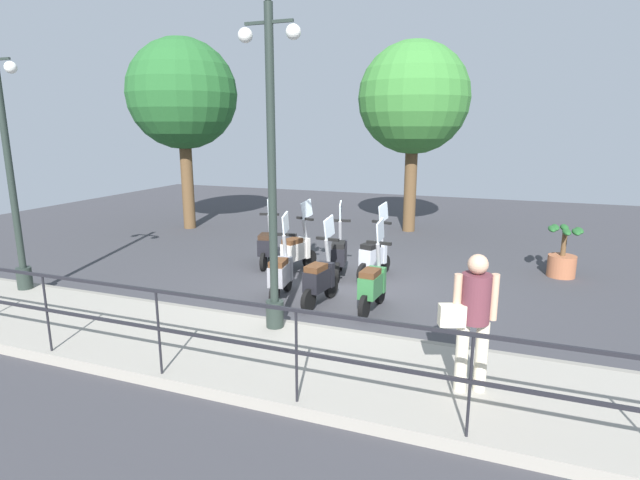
# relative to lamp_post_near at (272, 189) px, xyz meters

# --- Properties ---
(ground_plane) EXTENTS (28.00, 28.00, 0.00)m
(ground_plane) POSITION_rel_lamp_post_near_xyz_m (2.40, -0.24, -2.21)
(ground_plane) COLOR #38383D
(promenade_walkway) EXTENTS (2.20, 20.00, 0.15)m
(promenade_walkway) POSITION_rel_lamp_post_near_xyz_m (-0.75, -0.24, -2.13)
(promenade_walkway) COLOR gray
(promenade_walkway) RESTS_ON ground_plane
(fence_railing) EXTENTS (0.04, 16.03, 1.07)m
(fence_railing) POSITION_rel_lamp_post_near_xyz_m (-1.80, -0.24, -1.30)
(fence_railing) COLOR black
(fence_railing) RESTS_ON promenade_walkway
(lamp_post_near) EXTENTS (0.26, 0.90, 4.62)m
(lamp_post_near) POSITION_rel_lamp_post_near_xyz_m (0.00, 0.00, 0.00)
(lamp_post_near) COLOR #232D28
(lamp_post_near) RESTS_ON promenade_walkway
(lamp_post_far) EXTENTS (0.26, 0.90, 4.38)m
(lamp_post_far) POSITION_rel_lamp_post_near_xyz_m (-0.00, 5.09, -0.12)
(lamp_post_far) COLOR #232D28
(lamp_post_far) RESTS_ON promenade_walkway
(pedestrian_with_bag) EXTENTS (0.46, 0.61, 1.59)m
(pedestrian_with_bag) POSITION_rel_lamp_post_near_xyz_m (-0.90, -2.84, -1.13)
(pedestrian_with_bag) COLOR beige
(pedestrian_with_bag) RESTS_ON promenade_walkway
(tree_large) EXTENTS (3.19, 3.19, 5.59)m
(tree_large) POSITION_rel_lamp_post_near_xyz_m (6.47, 6.03, 1.76)
(tree_large) COLOR brown
(tree_large) RESTS_ON ground_plane
(tree_distant) EXTENTS (3.16, 3.16, 5.44)m
(tree_distant) POSITION_rel_lamp_post_near_xyz_m (8.41, -0.40, 1.62)
(tree_distant) COLOR brown
(tree_distant) RESTS_ON ground_plane
(potted_palm) EXTENTS (1.06, 0.66, 1.05)m
(potted_palm) POSITION_rel_lamp_post_near_xyz_m (4.86, -4.28, -1.76)
(potted_palm) COLOR #9E5B3D
(potted_palm) RESTS_ON ground_plane
(scooter_near_0) EXTENTS (1.23, 0.44, 1.54)m
(scooter_near_0) POSITION_rel_lamp_post_near_xyz_m (1.53, -1.09, -1.73)
(scooter_near_0) COLOR black
(scooter_near_0) RESTS_ON ground_plane
(scooter_near_1) EXTENTS (1.23, 0.45, 1.54)m
(scooter_near_1) POSITION_rel_lamp_post_near_xyz_m (1.50, -0.15, -1.73)
(scooter_near_1) COLOR black
(scooter_near_1) RESTS_ON ground_plane
(scooter_near_2) EXTENTS (1.23, 0.45, 1.54)m
(scooter_near_2) POSITION_rel_lamp_post_near_xyz_m (1.57, 0.63, -1.73)
(scooter_near_2) COLOR black
(scooter_near_2) RESTS_ON ground_plane
(scooter_far_0) EXTENTS (1.20, 0.53, 1.54)m
(scooter_far_0) POSITION_rel_lamp_post_near_xyz_m (3.39, -0.63, -1.73)
(scooter_far_0) COLOR black
(scooter_far_0) RESTS_ON ground_plane
(scooter_far_1) EXTENTS (1.21, 0.51, 1.54)m
(scooter_far_1) POSITION_rel_lamp_post_near_xyz_m (3.25, 0.08, -1.73)
(scooter_far_1) COLOR black
(scooter_far_1) RESTS_ON ground_plane
(scooter_far_2) EXTENTS (1.20, 0.55, 1.54)m
(scooter_far_2) POSITION_rel_lamp_post_near_xyz_m (3.22, 1.02, -1.73)
(scooter_far_2) COLOR black
(scooter_far_2) RESTS_ON ground_plane
(scooter_far_3) EXTENTS (1.21, 0.51, 1.54)m
(scooter_far_3) POSITION_rel_lamp_post_near_xyz_m (3.44, 1.84, -1.73)
(scooter_far_3) COLOR black
(scooter_far_3) RESTS_ON ground_plane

